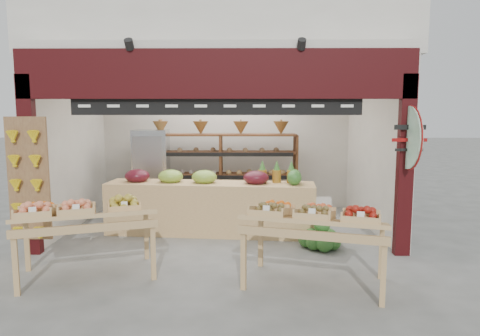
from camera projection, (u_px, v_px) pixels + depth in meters
name	position (u px, v px, depth m)	size (l,w,h in m)	color
ground	(221.00, 234.00, 7.46)	(60.00, 60.00, 0.00)	#63635F
shop_structure	(224.00, 22.00, 8.56)	(6.36, 5.12, 5.40)	silver
banana_board	(28.00, 181.00, 6.18)	(0.60, 0.15, 1.80)	olive
gift_sign	(409.00, 138.00, 6.07)	(0.04, 0.93, 0.92)	#BFF0D2
back_shelving	(221.00, 159.00, 8.88)	(3.15, 0.52, 1.94)	brown
refrigerator	(152.00, 173.00, 8.80)	(0.69, 0.69, 1.76)	#B0B3B7
cardboard_stack	(130.00, 209.00, 8.29)	(1.10, 0.79, 0.69)	beige
mid_counter	(209.00, 206.00, 7.46)	(3.65, 1.03, 1.12)	tan
display_table_left	(77.00, 213.00, 5.46)	(1.89, 1.43, 1.06)	tan
display_table_right	(316.00, 217.00, 5.18)	(1.89, 1.38, 1.07)	tan
watermelon_pile	(320.00, 238.00, 6.68)	(0.64, 0.64, 0.50)	#1C541C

